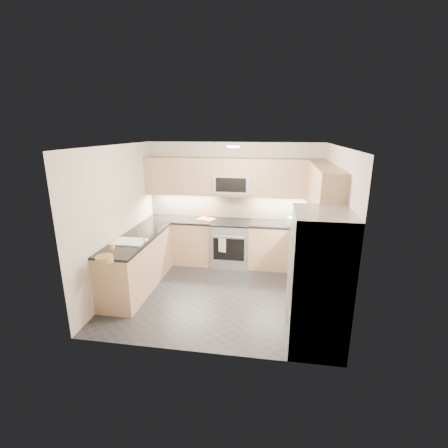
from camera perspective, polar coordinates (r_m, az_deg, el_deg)
floor at (r=5.79m, az=-0.55°, el=-11.96°), size 3.60×3.20×0.00m
ceiling at (r=5.11m, az=-0.63°, el=13.57°), size 3.60×3.20×0.02m
wall_back at (r=6.85m, az=1.64°, el=3.70°), size 3.60×0.02×2.50m
wall_front at (r=3.84m, az=-4.60°, el=-6.64°), size 3.60×0.02×2.50m
wall_left at (r=5.88m, az=-18.16°, el=0.76°), size 0.02×3.20×2.50m
wall_right at (r=5.33m, az=18.85°, el=-0.86°), size 0.02×3.20×2.50m
base_cab_back_left at (r=7.01m, az=-7.62°, el=-2.95°), size 1.42×0.60×0.90m
base_cab_back_right at (r=6.74m, az=10.51°, el=-3.89°), size 1.42×0.60×0.90m
base_cab_right at (r=5.70m, az=14.88°, el=-8.00°), size 0.60×1.70×0.90m
base_cab_peninsula at (r=6.01m, az=-14.92°, el=-6.72°), size 0.60×2.00×0.90m
countertop_back_left at (r=6.87m, az=-7.76°, el=0.75°), size 1.42×0.63×0.04m
countertop_back_right at (r=6.59m, az=10.71°, el=-0.05°), size 1.42×0.63×0.04m
countertop_right at (r=5.53m, az=15.23°, el=-3.55°), size 0.63×1.70×0.04m
countertop_peninsula at (r=5.85m, az=-15.25°, el=-2.47°), size 0.63×2.00×0.04m
upper_cab_back at (r=6.58m, az=1.48°, el=8.27°), size 3.60×0.35×0.75m
upper_cab_right at (r=5.44m, az=17.12°, el=5.86°), size 0.35×1.95×0.75m
backsplash_back at (r=6.86m, az=1.63°, el=3.24°), size 3.60×0.01×0.51m
backsplash_right at (r=5.77m, az=18.05°, el=-0.08°), size 0.01×2.30×0.51m
gas_range at (r=6.76m, az=1.23°, el=-3.49°), size 0.76×0.65×0.91m
range_cooktop at (r=6.62m, az=1.26°, el=0.26°), size 0.76×0.65×0.03m
oven_door_glass at (r=6.46m, az=0.83°, el=-4.51°), size 0.62×0.02×0.45m
oven_handle at (r=6.35m, az=0.81°, el=-2.29°), size 0.60×0.02×0.02m
microwave at (r=6.57m, az=1.45°, el=7.16°), size 0.76×0.40×0.40m
microwave_door at (r=6.37m, az=1.20°, el=6.87°), size 0.60×0.01×0.28m
refrigerator at (r=4.34m, az=16.25°, el=-9.54°), size 0.70×0.90×1.80m
fridge_handle_left at (r=4.12m, az=11.42°, el=-9.85°), size 0.02×0.02×1.20m
fridge_handle_right at (r=4.44m, az=11.26°, el=-7.82°), size 0.02×0.02×1.20m
sink_basin at (r=5.64m, az=-16.24°, el=-3.65°), size 0.52×0.38×0.16m
faucet at (r=5.48m, az=-13.94°, el=-1.87°), size 0.03×0.03×0.28m
utensil_bowl at (r=6.49m, az=12.12°, el=0.45°), size 0.29×0.29×0.14m
cutting_board at (r=6.78m, az=-3.14°, el=0.90°), size 0.41×0.35×0.01m
fruit_basket at (r=4.90m, az=-20.28°, el=-5.79°), size 0.29×0.29×0.09m
fruit_apple at (r=5.12m, az=-19.17°, el=-3.87°), size 0.07×0.07×0.07m
fruit_pear at (r=5.13m, az=-18.96°, el=-3.85°), size 0.07×0.07×0.07m
dish_towel_check at (r=6.40m, az=-0.33°, el=-3.73°), size 0.15×0.06×0.29m
fruit_orange at (r=5.06m, az=-19.08°, el=-4.14°), size 0.06×0.06×0.06m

